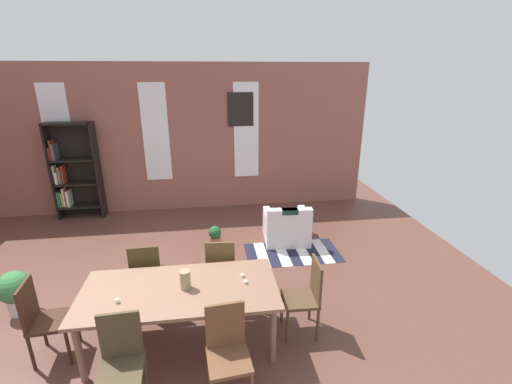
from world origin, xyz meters
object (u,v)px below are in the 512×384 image
dining_chair_far_right (221,268)px  dining_chair_head_right (306,294)px  dining_table (180,294)px  potted_plant_by_shelf (215,235)px  dining_chair_near_left (121,361)px  armchair_white (286,227)px  dining_chair_far_left (147,273)px  dining_chair_near_right (228,349)px  vase_on_table (185,280)px  potted_plant_corner (15,290)px  bookshelf_tall (73,172)px  dining_chair_head_left (43,317)px

dining_chair_far_right → dining_chair_head_right: (0.98, -0.73, 0.00)m
dining_table → potted_plant_by_shelf: 2.44m
dining_table → dining_chair_near_left: bearing=-123.9°
armchair_white → dining_chair_far_left: bearing=-144.1°
dining_chair_near_right → potted_plant_by_shelf: (-0.05, 3.09, -0.32)m
vase_on_table → dining_chair_far_left: same height
potted_plant_corner → potted_plant_by_shelf: bearing=30.1°
vase_on_table → potted_plant_corner: 2.45m
dining_chair_far_right → potted_plant_corner: size_ratio=1.60×
dining_chair_far_right → potted_plant_by_shelf: (-0.05, 1.62, -0.32)m
dining_chair_head_right → armchair_white: size_ratio=1.12×
dining_chair_far_right → potted_plant_by_shelf: dining_chair_far_right is taller
dining_chair_head_right → vase_on_table: bearing=179.9°
dining_chair_near_left → potted_plant_corner: (-1.69, 1.57, -0.17)m
dining_chair_far_left → potted_plant_by_shelf: size_ratio=2.53×
dining_table → potted_plant_by_shelf: size_ratio=5.78×
dining_chair_far_left → armchair_white: 2.78m
armchair_white → potted_plant_corner: bearing=-158.9°
dining_chair_head_right → potted_plant_corner: size_ratio=1.60×
dining_chair_near_right → dining_chair_head_right: same height
dining_chair_near_right → bookshelf_tall: bookshelf_tall is taller
potted_plant_corner → dining_chair_near_right: bearing=-30.6°
dining_table → dining_chair_near_left: 0.90m
dining_chair_head_left → potted_plant_corner: dining_chair_head_left is taller
dining_chair_far_right → dining_chair_far_left: bearing=-180.0°
dining_chair_far_right → dining_chair_head_left: size_ratio=1.00×
vase_on_table → dining_chair_far_right: same height
dining_chair_near_left → dining_chair_far_left: bearing=89.7°
potted_plant_by_shelf → potted_plant_corner: bearing=-149.9°
dining_table → dining_chair_far_left: dining_chair_far_left is taller
dining_chair_far_right → dining_chair_head_left: 2.08m
dining_chair_head_right → dining_chair_near_left: 2.08m
dining_table → vase_on_table: bearing=0.0°
vase_on_table → potted_plant_by_shelf: (0.36, 2.35, -0.65)m
dining_chair_head_right → dining_chair_head_left: size_ratio=1.00×
dining_chair_far_left → bookshelf_tall: bookshelf_tall is taller
dining_chair_head_right → dining_chair_far_left: bearing=159.3°
dining_chair_head_right → dining_table: bearing=179.9°
dining_chair_far_left → dining_chair_head_left: (-0.97, -0.74, 0.00)m
dining_chair_near_left → dining_chair_head_left: (-0.97, 0.73, 0.00)m
vase_on_table → dining_chair_near_right: same height
potted_plant_by_shelf → dining_chair_near_right: bearing=-89.1°
potted_plant_by_shelf → vase_on_table: bearing=-98.8°
potted_plant_by_shelf → dining_table: bearing=-100.4°
dining_chair_far_right → potted_plant_by_shelf: size_ratio=2.53×
dining_chair_near_right → dining_chair_head_right: 1.22m
dining_chair_far_left → potted_plant_corner: 1.70m
dining_table → armchair_white: armchair_white is taller
dining_chair_head_left → potted_plant_corner: bearing=130.4°
bookshelf_tall → dining_chair_far_right: bearing=-48.8°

